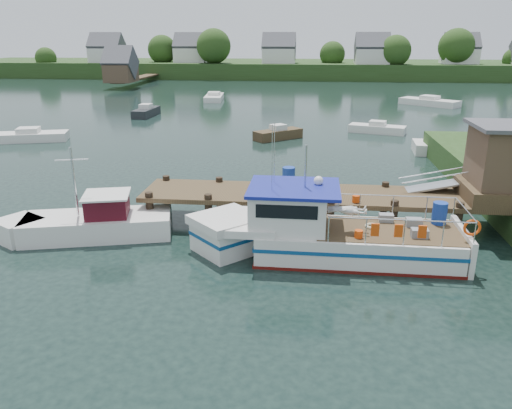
# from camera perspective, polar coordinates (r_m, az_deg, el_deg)

# --- Properties ---
(ground_plane) EXTENTS (160.00, 160.00, 0.00)m
(ground_plane) POSITION_cam_1_polar(r_m,az_deg,el_deg) (21.90, 3.02, -2.06)
(ground_plane) COLOR black
(far_shore) EXTENTS (140.00, 42.55, 9.22)m
(far_shore) POSITION_cam_1_polar(r_m,az_deg,el_deg) (102.98, 5.70, 15.48)
(far_shore) COLOR #27421B
(far_shore) RESTS_ON ground
(dock) EXTENTS (16.60, 3.00, 4.78)m
(dock) POSITION_cam_1_polar(r_m,az_deg,el_deg) (21.89, 20.42, 2.93)
(dock) COLOR #473621
(dock) RESTS_ON ground
(lobster_boat) EXTENTS (10.40, 3.15, 4.95)m
(lobster_boat) POSITION_cam_1_polar(r_m,az_deg,el_deg) (18.48, 7.60, -3.24)
(lobster_boat) COLOR silver
(lobster_boat) RESTS_ON ground
(work_boat) EXTENTS (7.06, 3.56, 3.71)m
(work_boat) POSITION_cam_1_polar(r_m,az_deg,el_deg) (21.27, -18.53, -2.00)
(work_boat) COLOR silver
(work_boat) RESTS_ON ground
(moored_rowboat) EXTENTS (3.90, 3.62, 1.16)m
(moored_rowboat) POSITION_cam_1_polar(r_m,az_deg,el_deg) (39.80, 2.53, 8.09)
(moored_rowboat) COLOR #473621
(moored_rowboat) RESTS_ON ground
(moored_far) EXTENTS (6.73, 6.00, 1.15)m
(moored_far) POSITION_cam_1_polar(r_m,az_deg,el_deg) (62.97, 19.20, 11.02)
(moored_far) COLOR silver
(moored_far) RESTS_ON ground
(moored_a) EXTENTS (5.97, 3.44, 1.04)m
(moored_a) POSITION_cam_1_polar(r_m,az_deg,el_deg) (42.78, -24.50, 7.13)
(moored_a) COLOR silver
(moored_a) RESTS_ON ground
(moored_b) EXTENTS (4.85, 2.88, 1.01)m
(moored_b) POSITION_cam_1_polar(r_m,az_deg,el_deg) (43.59, 13.68, 8.45)
(moored_b) COLOR silver
(moored_b) RESTS_ON ground
(moored_c) EXTENTS (7.75, 3.13, 1.20)m
(moored_c) POSITION_cam_1_polar(r_m,az_deg,el_deg) (37.44, 23.36, 5.92)
(moored_c) COLOR silver
(moored_c) RESTS_ON ground
(moored_d) EXTENTS (2.67, 6.31, 1.04)m
(moored_d) POSITION_cam_1_polar(r_m,az_deg,el_deg) (64.86, -4.81, 12.13)
(moored_d) COLOR silver
(moored_d) RESTS_ON ground
(moored_e) EXTENTS (1.71, 4.53, 1.23)m
(moored_e) POSITION_cam_1_polar(r_m,az_deg,el_deg) (52.67, -12.44, 10.32)
(moored_e) COLOR black
(moored_e) RESTS_ON ground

